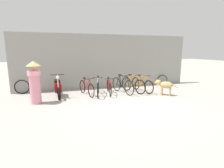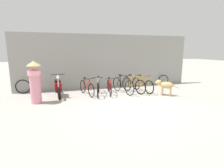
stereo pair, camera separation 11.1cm
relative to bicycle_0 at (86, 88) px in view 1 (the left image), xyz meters
The scene contains 13 objects.
ground_plane 2.55m from the bicycle_0, 56.03° to the right, with size 60.00×60.00×0.00m, color #ADA89E.
shop_wall_back 2.28m from the bicycle_0, 44.76° to the left, with size 9.77×0.20×2.92m.
bicycle_0 is the anchor object (origin of this frame).
bicycle_1 0.54m from the bicycle_0, ahead, with size 0.56×1.74×0.89m.
bicycle_2 1.08m from the bicycle_0, ahead, with size 0.46×1.66×0.81m.
bicycle_3 1.75m from the bicycle_0, ahead, with size 0.55×1.77×0.93m.
bicycle_4 2.30m from the bicycle_0, ahead, with size 0.64×1.60×0.92m.
bicycle_5 2.80m from the bicycle_0, ahead, with size 0.49×1.71×0.87m.
motorcycle 1.30m from the bicycle_0, behind, with size 0.58×1.85×1.06m.
stray_dog 3.64m from the bicycle_0, 17.82° to the right, with size 0.89×0.80×0.72m.
person_in_robes 2.31m from the bicycle_0, 161.60° to the right, with size 0.57×0.57×1.68m.
spare_tire_left 5.01m from the bicycle_0, 13.35° to the left, with size 0.59×0.19×0.60m.
spare_tire_right 3.13m from the bicycle_0, 158.59° to the left, with size 0.69×0.06×0.69m.
Camera 1 is at (-2.69, -5.88, 2.07)m, focal length 28.00 mm.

